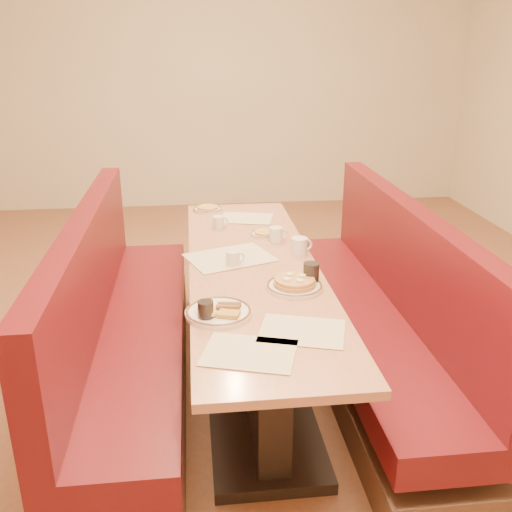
{
  "coord_description": "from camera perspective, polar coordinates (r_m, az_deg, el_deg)",
  "views": [
    {
      "loc": [
        -0.32,
        -2.88,
        1.9
      ],
      "look_at": [
        0.0,
        -0.12,
        0.85
      ],
      "focal_mm": 40.0,
      "sensor_mm": 36.0,
      "label": 1
    }
  ],
  "objects": [
    {
      "name": "extra_plate_far",
      "position": [
        4.14,
        -4.86,
        4.72
      ],
      "size": [
        0.21,
        0.21,
        0.04
      ],
      "rotation": [
        0.0,
        0.0,
        -0.15
      ],
      "color": "silver",
      "rests_on": "diner_table"
    },
    {
      "name": "booth_left",
      "position": [
        3.29,
        -13.13,
        -7.73
      ],
      "size": [
        0.55,
        2.5,
        1.05
      ],
      "color": "#4C3326",
      "rests_on": "ground"
    },
    {
      "name": "extra_plate_mid",
      "position": [
        3.59,
        0.88,
        2.25
      ],
      "size": [
        0.19,
        0.19,
        0.04
      ],
      "rotation": [
        0.0,
        0.0,
        -0.26
      ],
      "color": "silver",
      "rests_on": "diner_table"
    },
    {
      "name": "room_envelope",
      "position": [
        2.9,
        -0.3,
        21.32
      ],
      "size": [
        6.04,
        8.04,
        2.82
      ],
      "color": "beige",
      "rests_on": "ground"
    },
    {
      "name": "placemat_near_left",
      "position": [
        2.27,
        -0.67,
        -9.62
      ],
      "size": [
        0.42,
        0.36,
        0.0
      ],
      "primitive_type": "cube",
      "rotation": [
        0.0,
        0.0,
        -0.3
      ],
      "color": "beige",
      "rests_on": "diner_table"
    },
    {
      "name": "soda_tumbler_mid",
      "position": [
        2.88,
        5.53,
        -1.76
      ],
      "size": [
        0.08,
        0.08,
        0.11
      ],
      "color": "black",
      "rests_on": "diner_table"
    },
    {
      "name": "coffee_mug_d",
      "position": [
        3.73,
        -3.72,
        3.39
      ],
      "size": [
        0.11,
        0.08,
        0.08
      ],
      "rotation": [
        0.0,
        0.0,
        0.34
      ],
      "color": "silver",
      "rests_on": "diner_table"
    },
    {
      "name": "soda_tumbler_near",
      "position": [
        2.5,
        -5.05,
        -5.54
      ],
      "size": [
        0.07,
        0.07,
        0.1
      ],
      "color": "black",
      "rests_on": "diner_table"
    },
    {
      "name": "pancake_plate",
      "position": [
        2.83,
        3.88,
        -2.84
      ],
      "size": [
        0.28,
        0.28,
        0.06
      ],
      "rotation": [
        0.0,
        0.0,
        -0.04
      ],
      "color": "silver",
      "rests_on": "diner_table"
    },
    {
      "name": "placemat_far_right",
      "position": [
        3.95,
        -0.96,
        3.81
      ],
      "size": [
        0.41,
        0.34,
        0.0
      ],
      "primitive_type": "cube",
      "rotation": [
        0.0,
        0.0,
        -0.24
      ],
      "color": "beige",
      "rests_on": "diner_table"
    },
    {
      "name": "eggs_plate",
      "position": [
        2.56,
        -3.86,
        -5.54
      ],
      "size": [
        0.3,
        0.3,
        0.06
      ],
      "rotation": [
        0.0,
        0.0,
        -0.32
      ],
      "color": "silver",
      "rests_on": "diner_table"
    },
    {
      "name": "booth_right",
      "position": [
        3.43,
        12.07,
        -6.42
      ],
      "size": [
        0.55,
        2.5,
        1.05
      ],
      "color": "#4C3326",
      "rests_on": "ground"
    },
    {
      "name": "coffee_mug_a",
      "position": [
        3.27,
        4.42,
        1.01
      ],
      "size": [
        0.13,
        0.09,
        0.1
      ],
      "rotation": [
        0.0,
        0.0,
        0.31
      ],
      "color": "silver",
      "rests_on": "diner_table"
    },
    {
      "name": "coffee_mug_c",
      "position": [
        3.48,
        2.05,
        2.2
      ],
      "size": [
        0.12,
        0.08,
        0.09
      ],
      "rotation": [
        0.0,
        0.0,
        0.06
      ],
      "color": "silver",
      "rests_on": "diner_table"
    },
    {
      "name": "coffee_mug_b",
      "position": [
        3.11,
        -2.26,
        -0.2
      ],
      "size": [
        0.11,
        0.08,
        0.08
      ],
      "rotation": [
        0.0,
        0.0,
        0.29
      ],
      "color": "silver",
      "rests_on": "diner_table"
    },
    {
      "name": "diner_table",
      "position": [
        3.28,
        -0.25,
        -7.04
      ],
      "size": [
        0.7,
        2.5,
        0.75
      ],
      "color": "black",
      "rests_on": "ground"
    },
    {
      "name": "ground",
      "position": [
        3.47,
        -0.24,
        -12.52
      ],
      "size": [
        8.0,
        8.0,
        0.0
      ],
      "primitive_type": "plane",
      "color": "#9E6647",
      "rests_on": "ground"
    },
    {
      "name": "placemat_far_left",
      "position": [
        3.22,
        -2.62,
        -0.15
      ],
      "size": [
        0.55,
        0.48,
        0.0
      ],
      "primitive_type": "cube",
      "rotation": [
        0.0,
        0.0,
        0.35
      ],
      "color": "beige",
      "rests_on": "diner_table"
    },
    {
      "name": "placemat_near_right",
      "position": [
        2.43,
        4.63,
        -7.47
      ],
      "size": [
        0.42,
        0.36,
        0.0
      ],
      "primitive_type": "cube",
      "rotation": [
        0.0,
        0.0,
        -0.3
      ],
      "color": "beige",
      "rests_on": "diner_table"
    }
  ]
}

